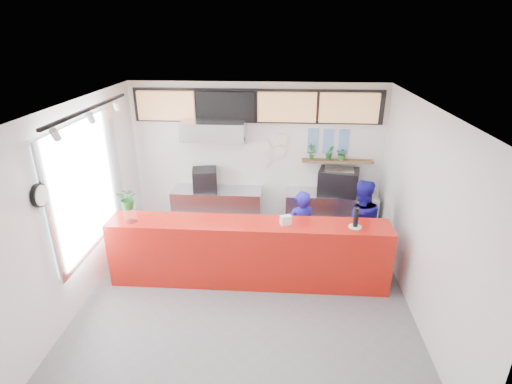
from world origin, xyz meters
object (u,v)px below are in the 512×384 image
at_px(espresso_machine, 338,181).
at_px(staff_right, 359,224).
at_px(service_counter, 249,252).
at_px(panini_oven, 205,179).
at_px(staff_center, 300,231).
at_px(pepper_mill, 356,217).

bearing_deg(espresso_machine, staff_right, -65.56).
height_order(service_counter, panini_oven, panini_oven).
relative_size(service_counter, panini_oven, 9.47).
bearing_deg(service_counter, espresso_machine, 47.98).
bearing_deg(staff_center, staff_right, 166.38).
xyz_separation_m(staff_center, staff_right, (1.02, 0.17, 0.08)).
distance_m(espresso_machine, pepper_mill, 1.85).
bearing_deg(service_counter, staff_center, 28.82).
xyz_separation_m(panini_oven, pepper_mill, (2.69, -1.84, 0.16)).
relative_size(staff_right, pepper_mill, 5.20).
height_order(service_counter, staff_right, staff_right).
distance_m(panini_oven, espresso_machine, 2.66).
xyz_separation_m(espresso_machine, staff_right, (0.24, -1.17, -0.33)).
bearing_deg(staff_center, pepper_mill, 125.15).
xyz_separation_m(panini_oven, staff_right, (2.90, -1.17, -0.30)).
xyz_separation_m(service_counter, staff_right, (1.86, 0.63, 0.26)).
bearing_deg(staff_center, espresso_machine, -143.31).
distance_m(service_counter, staff_right, 1.98).
bearing_deg(espresso_machine, panini_oven, -167.22).
xyz_separation_m(service_counter, espresso_machine, (1.62, 1.80, 0.59)).
xyz_separation_m(service_counter, staff_center, (0.84, 0.46, 0.18)).
height_order(staff_right, pepper_mill, staff_right).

